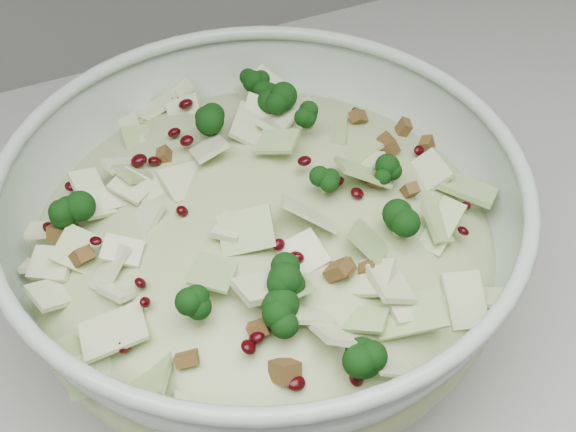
% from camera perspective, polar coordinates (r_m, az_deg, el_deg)
% --- Properties ---
extents(mixing_bowl, '(0.45, 0.45, 0.15)m').
position_cam_1_polar(mixing_bowl, '(0.58, -1.77, -2.15)').
color(mixing_bowl, '#B0C2B3').
rests_on(mixing_bowl, counter).
extents(salad, '(0.43, 0.43, 0.15)m').
position_cam_1_polar(salad, '(0.56, -1.83, -0.53)').
color(salad, '#ABB67C').
rests_on(salad, mixing_bowl).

